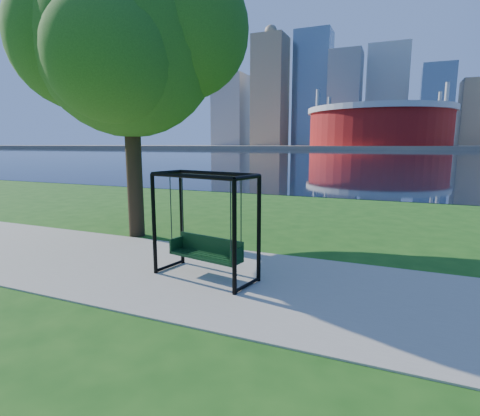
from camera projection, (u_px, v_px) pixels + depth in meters
The scene contains 8 objects.
ground at pixel (244, 273), 7.80m from camera, with size 900.00×900.00×0.00m, color #1E5114.
path at pixel (234, 280), 7.34m from camera, with size 120.00×4.00×0.03m, color #9E937F.
river at pixel (388, 155), 100.39m from camera, with size 900.00×180.00×0.02m, color black.
far_bank at pixel (396, 147), 285.41m from camera, with size 900.00×228.00×2.00m, color #937F60.
stadium at pixel (378, 125), 222.60m from camera, with size 83.00×83.00×32.00m.
skyline at pixel (394, 102), 293.38m from camera, with size 392.00×66.00×96.50m.
swing at pixel (206, 228), 7.37m from camera, with size 2.20×1.28×2.12m.
park_tree at pixel (128, 41), 10.20m from camera, with size 6.30×5.69×7.83m.
Camera 1 is at (2.84, -6.90, 2.65)m, focal length 28.00 mm.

